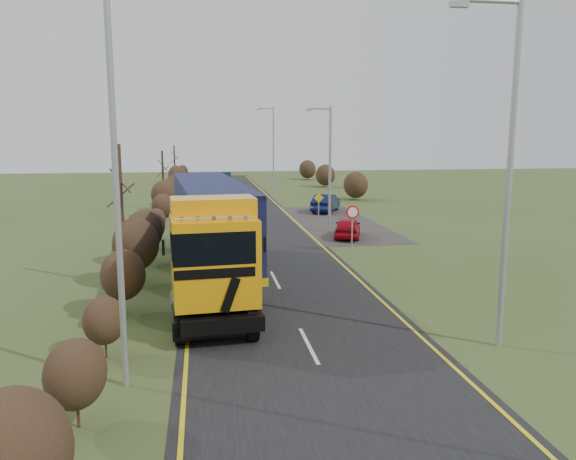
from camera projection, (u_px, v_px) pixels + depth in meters
The scene contains 14 objects.
ground at pixel (289, 307), 21.18m from camera, with size 160.00×160.00×0.00m, color #394D21.
road at pixel (261, 253), 30.92m from camera, with size 8.00×120.00×0.02m, color black.
layby at pixel (334, 222), 41.63m from camera, with size 6.00×18.00×0.02m, color #322F2D.
lane_markings at pixel (262, 253), 30.62m from camera, with size 7.52×116.00×0.01m.
hedgerow at pixel (145, 233), 27.70m from camera, with size 2.24×102.04×6.05m.
lorry at pixel (211, 226), 24.23m from camera, with size 3.79×16.17×4.46m.
car_red_hatchback at pixel (348, 227), 35.36m from camera, with size 1.55×3.86×1.31m, color #A20816.
car_blue_sedan at pixel (326, 203), 47.21m from camera, with size 1.59×4.56×1.50m, color #0A143B.
streetlight_near at pixel (506, 161), 16.35m from camera, with size 2.17×0.20×10.24m.
streetlight_mid at pixel (329, 164), 37.21m from camera, with size 1.76×0.18×8.25m.
streetlight_far at pixel (272, 144), 66.82m from camera, with size 2.05×0.19×9.65m.
left_pole at pixel (117, 197), 13.74m from camera, with size 0.16×0.16×9.84m, color #9C9FA2.
speed_sign at pixel (352, 219), 30.61m from camera, with size 0.73×0.10×2.63m.
warning_board at pixel (319, 203), 43.56m from camera, with size 0.75×0.11×1.97m.
Camera 1 is at (-3.11, -20.15, 6.43)m, focal length 35.00 mm.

